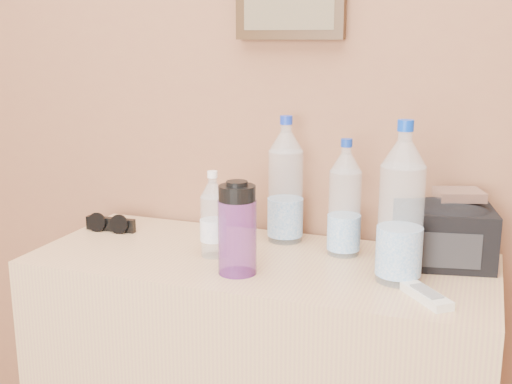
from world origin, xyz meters
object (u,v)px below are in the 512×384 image
Objects in this scene: pet_large_b at (286,187)px; toiletry_bag at (443,232)px; sunglasses at (111,224)px; pet_large_c at (345,204)px; pet_large_d at (401,212)px; pet_small at (213,219)px; foil_packet at (459,195)px; ac_remote at (426,296)px; nalgene_bottle at (237,228)px.

pet_large_b reaches higher than toiletry_bag.
toiletry_bag reaches higher than sunglasses.
pet_large_d reaches higher than pet_large_c.
pet_small is 0.62m from foil_packet.
nalgene_bottle is at bearing -131.60° from ac_remote.
pet_large_c is at bearing 137.71° from pet_large_d.
nalgene_bottle reaches higher than sunglasses.
pet_large_d is 1.66× the size of nalgene_bottle.
pet_large_c is 1.27× the size of toiletry_bag.
pet_large_b is 0.53m from ac_remote.
nalgene_bottle reaches higher than foil_packet.
sunglasses is (-0.37, 0.10, -0.08)m from pet_small.
pet_large_b is 0.39m from pet_large_d.
pet_small reaches higher than sunglasses.
pet_large_b is 0.53m from sunglasses.
pet_large_b reaches higher than nalgene_bottle.
sunglasses is at bearing 172.11° from pet_large_d.
ac_remote is 0.26m from toiletry_bag.
foil_packet is (0.04, 0.28, 0.16)m from ac_remote.
pet_large_c is (0.18, -0.06, -0.02)m from pet_large_b.
nalgene_bottle is at bearing -42.67° from pet_small.
pet_large_b is at bearing 177.54° from foil_packet.
pet_small is at bearing -164.16° from foil_packet.
foil_packet is (0.96, 0.07, 0.15)m from sunglasses.
pet_large_c is 0.31m from nalgene_bottle.
ac_remote is (0.23, -0.24, -0.12)m from pet_large_c.
pet_large_b is 0.29m from nalgene_bottle.
sunglasses is (-0.68, -0.03, -0.11)m from pet_large_c.
pet_large_b is 1.54× the size of nalgene_bottle.
toiletry_bag is at bearing 137.69° from ac_remote.
pet_small is at bearing -176.83° from toiletry_bag.
nalgene_bottle is at bearing -151.42° from foil_packet.
toiletry_bag is (0.45, 0.24, -0.03)m from nalgene_bottle.
toiletry_bag is (0.09, 0.16, -0.08)m from pet_large_d.
pet_large_b is 0.45m from foil_packet.
pet_small is 1.61× the size of ac_remote.
pet_large_b is at bearing 161.81° from pet_large_c.
pet_large_d is 1.68× the size of pet_small.
pet_large_d reaches higher than ac_remote.
pet_large_b is at bearing 83.92° from nalgene_bottle.
pet_large_d is at bearing -2.14° from pet_small.
pet_large_c is 0.22m from pet_large_d.
pet_large_d reaches higher than pet_small.
sunglasses is 0.94m from ac_remote.
pet_large_c reaches higher than sunglasses.
toiletry_bag is (0.56, 0.14, -0.02)m from pet_small.
foil_packet is at bearing 57.88° from pet_large_d.
pet_large_c is 0.28m from foil_packet.
pet_large_d is at bearing -122.12° from foil_packet.
ac_remote is at bearing -35.92° from pet_large_b.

